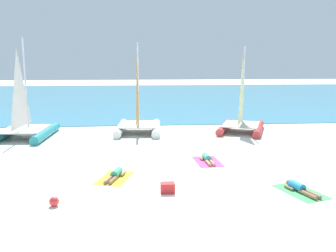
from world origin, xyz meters
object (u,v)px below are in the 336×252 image
(sailboat_white, at_px, (138,119))
(sailboat_teal, at_px, (25,123))
(sailboat_red, at_px, (241,120))
(sunbather_right, at_px, (299,188))
(sunbather_left, at_px, (115,174))
(towel_left, at_px, (115,178))
(sunbather_middle, at_px, (207,158))
(towel_right, at_px, (300,192))
(beach_ball, at_px, (54,201))
(towel_middle, at_px, (208,162))
(cooler_box, at_px, (168,188))

(sailboat_white, bearing_deg, sailboat_teal, -167.17)
(sailboat_red, xyz_separation_m, sunbather_right, (-0.89, -10.76, -0.68))
(sunbather_left, relative_size, sunbather_right, 1.00)
(towel_left, bearing_deg, sunbather_middle, 27.19)
(sailboat_red, bearing_deg, towel_right, -72.76)
(towel_right, height_order, beach_ball, beach_ball)
(towel_middle, distance_m, towel_right, 4.85)
(sailboat_teal, xyz_separation_m, towel_left, (5.80, -8.00, -0.87))
(sunbather_middle, distance_m, towel_right, 4.91)
(towel_left, height_order, towel_right, same)
(sailboat_teal, xyz_separation_m, cooler_box, (7.76, -9.76, -0.70))
(towel_left, bearing_deg, sailboat_red, 49.28)
(sunbather_middle, distance_m, sunbather_right, 4.84)
(sailboat_teal, bearing_deg, towel_right, -36.19)
(towel_right, height_order, cooler_box, cooler_box)
(sunbather_middle, distance_m, beach_ball, 7.56)
(sailboat_red, relative_size, sunbather_middle, 3.48)
(sailboat_red, relative_size, cooler_box, 10.89)
(sailboat_teal, height_order, sailboat_red, sailboat_teal)
(towel_middle, distance_m, sunbather_right, 4.78)
(sunbather_left, distance_m, sunbather_right, 6.94)
(sailboat_red, height_order, sailboat_white, sailboat_white)
(sailboat_teal, xyz_separation_m, sailboat_red, (13.33, 0.75, -0.07))
(sunbather_right, bearing_deg, sailboat_teal, 123.67)
(sunbather_right, bearing_deg, sunbather_left, 145.08)
(beach_ball, bearing_deg, towel_middle, 38.81)
(sunbather_right, distance_m, beach_ball, 8.43)
(sailboat_teal, xyz_separation_m, sailboat_white, (6.72, 1.12, -0.03))
(sunbather_right, xyz_separation_m, cooler_box, (-4.69, 0.25, 0.05))
(towel_left, distance_m, towel_right, 6.98)
(sailboat_white, relative_size, sunbather_middle, 3.64)
(sailboat_white, distance_m, towel_right, 12.62)
(towel_left, xyz_separation_m, towel_right, (6.67, -2.08, 0.00))
(beach_ball, bearing_deg, sailboat_red, 50.88)
(sunbather_left, xyz_separation_m, towel_right, (6.65, -2.14, -0.13))
(towel_left, distance_m, cooler_box, 2.64)
(sailboat_white, xyz_separation_m, sunbather_middle, (3.18, -7.02, -0.72))
(towel_left, height_order, towel_middle, same)
(sailboat_teal, relative_size, sailboat_white, 1.04)
(sailboat_white, bearing_deg, sunbather_middle, -62.31)
(towel_middle, bearing_deg, cooler_box, -119.36)
(towel_middle, bearing_deg, sailboat_teal, 148.94)
(sunbather_middle, bearing_deg, sailboat_white, 110.38)
(sailboat_red, height_order, towel_right, sailboat_red)
(towel_middle, distance_m, sunbather_middle, 0.14)
(beach_ball, bearing_deg, sunbather_right, 4.51)
(sunbather_middle, bearing_deg, towel_right, -62.37)
(beach_ball, relative_size, cooler_box, 0.63)
(sailboat_white, xyz_separation_m, towel_middle, (3.18, -7.09, -0.84))
(sailboat_teal, relative_size, sunbather_middle, 3.77)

